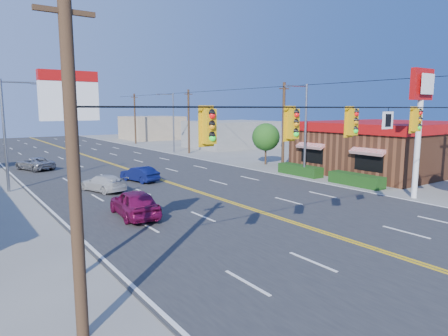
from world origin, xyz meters
TOP-DOWN VIEW (x-y plane):
  - ground at (0.00, 0.00)m, footprint 160.00×160.00m
  - road at (0.00, 20.00)m, footprint 20.00×120.00m
  - signal_span at (-0.12, 0.00)m, footprint 24.32×0.34m
  - kfc at (19.90, 12.00)m, footprint 16.30×12.40m
  - kfc_pylon at (11.00, 4.00)m, footprint 2.20×0.36m
  - pizza_hut_sign at (-11.00, 4.00)m, footprint 1.90×0.30m
  - streetlight_se at (10.79, 14.00)m, footprint 2.55×0.25m
  - streetlight_ne at (10.79, 38.00)m, footprint 2.55×0.25m
  - streetlight_sw at (-10.79, 22.00)m, footprint 2.55×0.25m
  - utility_pole_near at (12.20, 18.00)m, footprint 0.28×0.28m
  - utility_pole_mid at (12.20, 36.00)m, footprint 0.28×0.28m
  - utility_pole_far at (12.20, 54.00)m, footprint 0.28×0.28m
  - tree_kfc_rear at (13.50, 22.00)m, footprint 2.94×2.94m
  - bld_east_mid at (22.00, 40.00)m, footprint 12.00×10.00m
  - bld_east_far at (19.00, 62.00)m, footprint 10.00×10.00m
  - car_magenta at (-6.31, 10.16)m, footprint 2.21×4.66m
  - car_blue at (-1.76, 20.02)m, footprint 2.11×3.94m
  - car_white at (-5.47, 17.96)m, footprint 2.82×4.39m
  - car_silver at (-7.56, 31.67)m, footprint 3.40×4.88m

SIDE VIEW (x-z plane):
  - ground at x=0.00m, z-range 0.00..0.00m
  - road at x=0.00m, z-range 0.00..0.06m
  - car_white at x=-5.47m, z-range 0.00..1.19m
  - car_blue at x=-1.76m, z-range 0.00..1.23m
  - car_silver at x=-7.56m, z-range 0.00..1.24m
  - car_magenta at x=-6.31m, z-range 0.00..1.54m
  - bld_east_mid at x=22.00m, z-range 0.00..4.00m
  - bld_east_far at x=19.00m, z-range 0.00..4.40m
  - kfc at x=19.90m, z-range 0.03..4.73m
  - tree_kfc_rear at x=13.50m, z-range 0.73..5.14m
  - utility_pole_near at x=12.20m, z-range 0.00..8.40m
  - utility_pole_mid at x=12.20m, z-range 0.00..8.40m
  - utility_pole_far at x=12.20m, z-range 0.00..8.40m
  - streetlight_se at x=10.79m, z-range 0.51..8.51m
  - streetlight_ne at x=10.79m, z-range 0.51..8.51m
  - streetlight_sw at x=-10.79m, z-range 0.51..8.51m
  - signal_span at x=-0.12m, z-range 0.39..9.39m
  - pizza_hut_sign at x=-11.00m, z-range 1.76..8.61m
  - kfc_pylon at x=11.00m, z-range 1.79..10.29m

